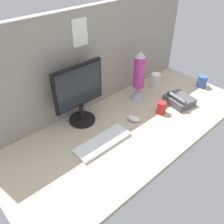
# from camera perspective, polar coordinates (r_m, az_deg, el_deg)

# --- Properties ---
(ground_plane) EXTENTS (1.80, 0.80, 0.03)m
(ground_plane) POSITION_cam_1_polar(r_m,az_deg,el_deg) (1.65, 4.25, -3.15)
(ground_plane) COLOR tan
(cubicle_wall_back) EXTENTS (1.80, 0.06, 0.70)m
(cubicle_wall_back) POSITION_cam_1_polar(r_m,az_deg,el_deg) (1.69, -4.55, 12.53)
(cubicle_wall_back) COLOR gray
(cubicle_wall_back) RESTS_ON ground_plane
(monitor) EXTENTS (0.36, 0.18, 0.41)m
(monitor) POSITION_cam_1_polar(r_m,az_deg,el_deg) (1.55, -7.80, 4.55)
(monitor) COLOR black
(monitor) RESTS_ON ground_plane
(keyboard) EXTENTS (0.37, 0.13, 0.02)m
(keyboard) POSITION_cam_1_polar(r_m,az_deg,el_deg) (1.48, -2.22, -7.21)
(keyboard) COLOR silver
(keyboard) RESTS_ON ground_plane
(mouse) EXTENTS (0.08, 0.11, 0.03)m
(mouse) POSITION_cam_1_polar(r_m,az_deg,el_deg) (1.65, 5.09, -1.56)
(mouse) COLOR silver
(mouse) RESTS_ON ground_plane
(mug_red_plastic) EXTENTS (0.07, 0.07, 0.09)m
(mug_red_plastic) POSITION_cam_1_polar(r_m,az_deg,el_deg) (1.74, 11.68, 1.05)
(mug_red_plastic) COLOR red
(mug_red_plastic) RESTS_ON ground_plane
(mug_ceramic_blue) EXTENTS (0.11, 0.08, 0.10)m
(mug_ceramic_blue) POSITION_cam_1_polar(r_m,az_deg,el_deg) (2.16, 20.71, 6.88)
(mug_ceramic_blue) COLOR #38569E
(mug_ceramic_blue) RESTS_ON ground_plane
(mug_ceramic_white) EXTENTS (0.08, 0.08, 0.11)m
(mug_ceramic_white) POSITION_cam_1_polar(r_m,az_deg,el_deg) (2.06, 10.26, 7.52)
(mug_ceramic_white) COLOR white
(mug_ceramic_white) RESTS_ON ground_plane
(lava_lamp) EXTENTS (0.12, 0.12, 0.39)m
(lava_lamp) POSITION_cam_1_polar(r_m,az_deg,el_deg) (1.82, 6.38, 7.59)
(lava_lamp) COLOR #A5A5AD
(lava_lamp) RESTS_ON ground_plane
(desk_phone) EXTENTS (0.20, 0.21, 0.09)m
(desk_phone) POSITION_cam_1_polar(r_m,az_deg,el_deg) (1.88, 15.69, 2.78)
(desk_phone) COLOR #4C4C51
(desk_phone) RESTS_ON ground_plane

